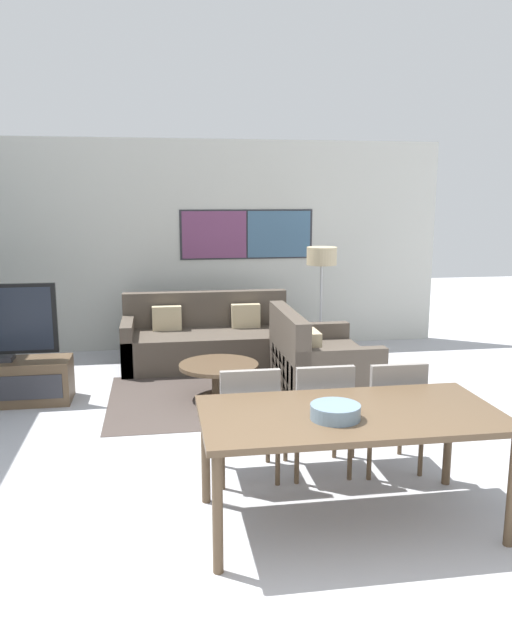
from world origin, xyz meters
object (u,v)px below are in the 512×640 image
Objects in this scene: dining_chair_right at (391,407)px; fruit_bowl at (335,411)px; sofa_main at (208,342)px; dining_chair_left at (248,414)px; dining_table at (350,422)px; sofa_side at (316,364)px; coffee_table at (219,372)px; floor_lamp at (322,264)px; dining_chair_centre at (320,410)px.

dining_chair_right reaches higher than fruit_bowl.
dining_chair_left is (0.02, -3.31, 0.23)m from sofa_main.
sofa_main is at bearing 97.96° from dining_table.
dining_chair_right reaches higher than sofa_side.
sofa_main is 2.54× the size of coffee_table.
dining_chair_left is at bearing -89.41° from coffee_table.
dining_table is at bearing 39.99° from fruit_bowl.
dining_chair_left is 3.60m from floor_lamp.
sofa_side is 1.56m from floor_lamp.
dining_chair_right reaches higher than coffee_table.
floor_lamp is at bearing -2.73° from sofa_main.
floor_lamp reaches higher than fruit_bowl.
dining_chair_centre is 1.00× the size of dining_chair_right.
coffee_table is 0.57× the size of floor_lamp.
fruit_bowl is (-0.13, -0.83, 0.29)m from dining_chair_centre.
fruit_bowl is at bearing -98.95° from dining_chair_centre.
sofa_main is at bearing 95.97° from fruit_bowl.
sofa_main is 1.39m from coffee_table.
sofa_main is at bearing 90.00° from coffee_table.
dining_chair_left is (0.02, -1.92, 0.23)m from coffee_table.
dining_chair_centre is (0.54, 0.00, 0.00)m from dining_chair_left.
dining_chair_left is 0.61× the size of floor_lamp.
sofa_side is 3.00m from fruit_bowl.
sofa_side is 1.07m from coffee_table.
coffee_table is 2.72m from dining_table.
fruit_bowl is at bearing -81.05° from coffee_table.
fruit_bowl is 0.21× the size of floor_lamp.
dining_chair_centre is at bearing -104.92° from floor_lamp.
coffee_table is 0.94× the size of dining_chair_right.
dining_chair_left is 1.00× the size of dining_chair_right.
dining_chair_left is 2.88× the size of fruit_bowl.
coffee_table is at bearing 119.68° from dining_chair_right.
floor_lamp reaches higher than dining_chair_right.
floor_lamp is (1.42, 1.32, 0.96)m from coffee_table.
dining_table is 0.21m from fruit_bowl.
dining_chair_centre and dining_chair_right have the same top height.
dining_chair_centre is (0.56, -1.92, 0.23)m from coffee_table.
floor_lamp is at bearing 75.08° from dining_chair_centre.
dining_chair_left reaches higher than coffee_table.
fruit_bowl is at bearing -140.01° from dining_table.
sofa_side is 1.60× the size of dining_chair_left.
sofa_main is 3.31m from dining_chair_left.
dining_chair_right is 0.61× the size of floor_lamp.
dining_table is at bearing 169.79° from sofa_side.
fruit_bowl is at bearing -63.41° from dining_chair_left.
dining_chair_centre reaches higher than sofa_side.
sofa_main is 2.38× the size of dining_chair_right.
dining_table is (-0.50, -2.77, 0.40)m from sofa_side.
sofa_main is 2.38× the size of dining_chair_centre.
sofa_side is 2.32m from dining_chair_left.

